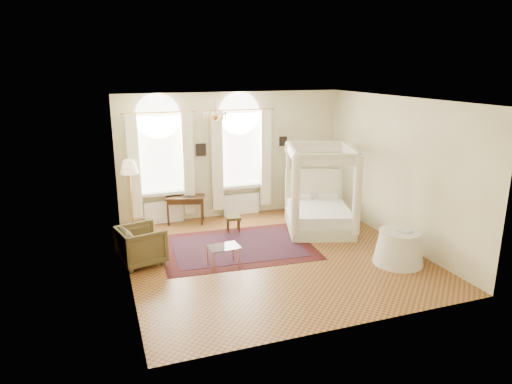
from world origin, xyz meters
TOP-DOWN VIEW (x-y plane):
  - ground at (0.00, 0.00)m, footprint 6.00×6.00m
  - room_walls at (0.00, 0.00)m, footprint 6.00×6.00m
  - window_left at (-1.90, 2.87)m, footprint 1.62×0.27m
  - window_right at (0.20, 2.87)m, footprint 1.62×0.27m
  - chandelier at (-0.90, 1.20)m, footprint 0.51×0.45m
  - wall_pictures at (0.09, 2.97)m, footprint 2.54×0.03m
  - canopy_bed at (1.67, 1.15)m, footprint 2.05×2.28m
  - nightstand at (2.15, 2.70)m, footprint 0.46×0.41m
  - nightstand_lamp at (2.10, 2.73)m, footprint 0.27×0.27m
  - writing_desk at (-1.36, 2.70)m, footprint 1.07×0.77m
  - laptop at (-1.28, 2.66)m, footprint 0.36×0.28m
  - stool at (-0.39, 1.67)m, footprint 0.41×0.41m
  - armchair at (-2.70, 0.53)m, footprint 1.05×1.03m
  - coffee_table at (-1.16, -0.20)m, footprint 0.66×0.49m
  - floor_lamp at (-2.70, 2.61)m, footprint 0.46×0.46m
  - oriental_rug at (-0.59, 0.69)m, footprint 3.49×2.61m
  - side_table at (2.28, -1.23)m, footprint 1.02×1.02m
  - book at (2.26, -1.32)m, footprint 0.29×0.33m

SIDE VIEW (x-z plane):
  - ground at x=0.00m, z-range 0.00..0.00m
  - oriental_rug at x=-0.59m, z-range 0.00..0.01m
  - nightstand at x=2.15m, z-range 0.00..0.64m
  - stool at x=-0.39m, z-range 0.14..0.54m
  - side_table at x=2.28m, z-range -0.01..0.69m
  - coffee_table at x=-1.16m, z-range 0.17..0.61m
  - armchair at x=-2.70m, z-range 0.00..0.79m
  - canopy_bed at x=1.67m, z-range -0.57..1.51m
  - writing_desk at x=-1.36m, z-range 0.26..0.98m
  - book at x=2.26m, z-range 0.70..0.72m
  - laptop at x=-1.28m, z-range 0.72..0.75m
  - nightstand_lamp at x=2.10m, z-range 0.71..1.11m
  - window_left at x=-1.90m, z-range -0.16..3.13m
  - window_right at x=0.20m, z-range -0.16..3.13m
  - floor_lamp at x=-2.70m, z-range 0.63..2.41m
  - wall_pictures at x=0.09m, z-range 1.70..2.09m
  - room_walls at x=0.00m, z-range -1.02..4.98m
  - chandelier at x=-0.90m, z-range 2.66..3.16m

